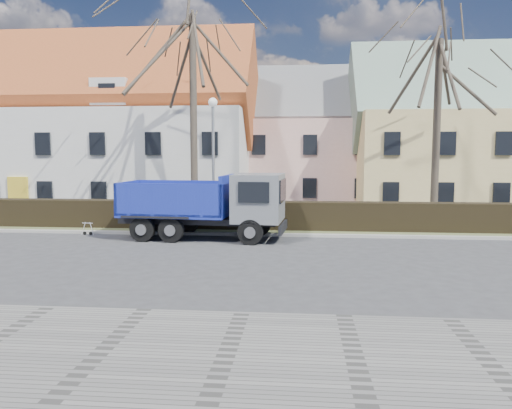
# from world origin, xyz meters

# --- Properties ---
(ground) EXTENTS (120.00, 120.00, 0.00)m
(ground) POSITION_xyz_m (0.00, 0.00, 0.00)
(ground) COLOR #363638
(sidewalk_near) EXTENTS (80.00, 5.00, 0.08)m
(sidewalk_near) POSITION_xyz_m (0.00, -8.50, 0.04)
(sidewalk_near) COLOR slate
(sidewalk_near) RESTS_ON ground
(curb_far) EXTENTS (80.00, 0.30, 0.12)m
(curb_far) POSITION_xyz_m (0.00, 4.60, 0.06)
(curb_far) COLOR #9E9B92
(curb_far) RESTS_ON ground
(grass_strip) EXTENTS (80.00, 3.00, 0.10)m
(grass_strip) POSITION_xyz_m (0.00, 6.20, 0.05)
(grass_strip) COLOR #515A32
(grass_strip) RESTS_ON ground
(hedge) EXTENTS (60.00, 0.90, 1.30)m
(hedge) POSITION_xyz_m (0.00, 6.00, 0.65)
(hedge) COLOR black
(hedge) RESTS_ON ground
(building_white) EXTENTS (26.80, 10.80, 9.50)m
(building_white) POSITION_xyz_m (-13.00, 16.00, 4.75)
(building_white) COLOR silver
(building_white) RESTS_ON ground
(building_pink) EXTENTS (10.80, 8.80, 8.00)m
(building_pink) POSITION_xyz_m (4.00, 20.00, 4.00)
(building_pink) COLOR #DBA69A
(building_pink) RESTS_ON ground
(building_yellow) EXTENTS (18.80, 10.80, 8.50)m
(building_yellow) POSITION_xyz_m (16.00, 17.00, 4.25)
(building_yellow) COLOR #DCC179
(building_yellow) RESTS_ON ground
(tree_1) EXTENTS (9.20, 9.20, 12.65)m
(tree_1) POSITION_xyz_m (-2.00, 8.50, 6.33)
(tree_1) COLOR #3E352B
(tree_1) RESTS_ON ground
(tree_2) EXTENTS (8.00, 8.00, 11.00)m
(tree_2) POSITION_xyz_m (10.00, 8.50, 5.50)
(tree_2) COLOR #3E352B
(tree_2) RESTS_ON ground
(dump_truck) EXTENTS (7.23, 3.10, 2.83)m
(dump_truck) POSITION_xyz_m (-0.82, 3.70, 1.41)
(dump_truck) COLOR navy
(dump_truck) RESTS_ON ground
(streetlight) EXTENTS (0.49, 0.49, 6.26)m
(streetlight) POSITION_xyz_m (-0.73, 7.00, 3.13)
(streetlight) COLOR #969798
(streetlight) RESTS_ON ground
(cart_frame) EXTENTS (0.70, 0.44, 0.61)m
(cart_frame) POSITION_xyz_m (-6.01, 4.14, 0.31)
(cart_frame) COLOR silver
(cart_frame) RESTS_ON ground
(parked_car_a) EXTENTS (4.54, 3.08, 1.43)m
(parked_car_a) POSITION_xyz_m (-4.46, 10.01, 0.72)
(parked_car_a) COLOR #152E25
(parked_car_a) RESTS_ON ground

